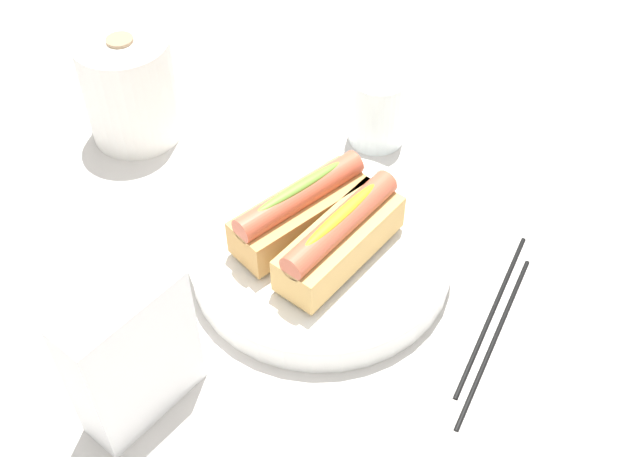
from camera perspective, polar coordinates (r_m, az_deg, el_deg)
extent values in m
plane|color=beige|center=(0.83, -0.41, -2.40)|extent=(2.40, 2.40, 0.00)
cylinder|color=white|center=(0.82, 0.00, -2.00)|extent=(0.27, 0.27, 0.03)
torus|color=white|center=(0.80, 0.00, -1.27)|extent=(0.27, 0.27, 0.01)
cube|color=tan|center=(0.77, 1.47, -1.03)|extent=(0.16, 0.08, 0.04)
cylinder|color=#BC563D|center=(0.75, 1.51, 0.39)|extent=(0.15, 0.06, 0.03)
ellipsoid|color=gold|center=(0.74, 1.53, 1.01)|extent=(0.11, 0.04, 0.01)
cube|color=tan|center=(0.80, -1.42, 1.00)|extent=(0.16, 0.10, 0.04)
cylinder|color=#BC563D|center=(0.78, -1.46, 2.42)|extent=(0.15, 0.08, 0.03)
ellipsoid|color=olive|center=(0.77, -1.48, 3.04)|extent=(0.11, 0.05, 0.01)
cylinder|color=white|center=(0.95, 4.20, 8.62)|extent=(0.07, 0.07, 0.09)
cylinder|color=silver|center=(0.95, 4.18, 8.34)|extent=(0.06, 0.06, 0.07)
cylinder|color=white|center=(0.97, -13.57, 9.80)|extent=(0.11, 0.11, 0.13)
cylinder|color=#997A5B|center=(0.93, -14.29, 13.07)|extent=(0.03, 0.03, 0.00)
cube|color=white|center=(0.69, -13.38, -8.90)|extent=(0.12, 0.07, 0.15)
cylinder|color=black|center=(0.81, 12.36, -5.86)|extent=(0.22, 0.01, 0.01)
cylinder|color=black|center=(0.79, 12.54, -7.73)|extent=(0.22, 0.01, 0.01)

